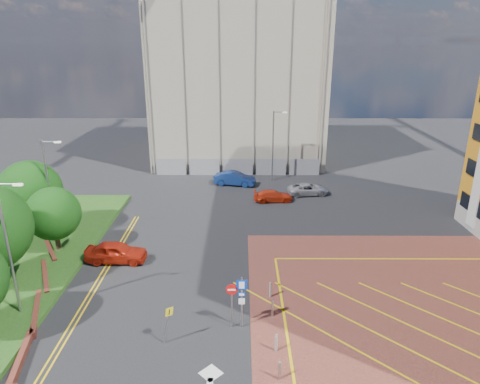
{
  "coord_description": "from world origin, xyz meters",
  "views": [
    {
      "loc": [
        0.5,
        -19.26,
        15.3
      ],
      "look_at": [
        0.39,
        5.37,
        6.56
      ],
      "focal_mm": 32.0,
      "sensor_mm": 36.0,
      "label": 1
    }
  ],
  "objects_px": {
    "lamp_left_far": "(49,186)",
    "car_blue_back": "(235,178)",
    "tree_c": "(53,214)",
    "car_red_left": "(116,252)",
    "lamp_left_near": "(9,244)",
    "car_silver_back": "(308,189)",
    "lamp_back": "(274,143)",
    "car_red_back": "(273,196)",
    "tree_d": "(30,191)",
    "warning_sign": "(167,321)",
    "sign_cluster": "(238,297)"
  },
  "relations": [
    {
      "from": "tree_d",
      "to": "lamp_back",
      "type": "relative_size",
      "value": 0.76
    },
    {
      "from": "sign_cluster",
      "to": "car_red_back",
      "type": "bearing_deg",
      "value": 80.55
    },
    {
      "from": "tree_d",
      "to": "warning_sign",
      "type": "xyz_separation_m",
      "value": [
        13.09,
        -13.42,
        -2.44
      ]
    },
    {
      "from": "warning_sign",
      "to": "lamp_left_far",
      "type": "bearing_deg",
      "value": 131.57
    },
    {
      "from": "lamp_left_far",
      "to": "car_blue_back",
      "type": "distance_m",
      "value": 20.44
    },
    {
      "from": "lamp_left_near",
      "to": "car_blue_back",
      "type": "bearing_deg",
      "value": 63.46
    },
    {
      "from": "tree_c",
      "to": "lamp_left_far",
      "type": "relative_size",
      "value": 0.61
    },
    {
      "from": "tree_c",
      "to": "lamp_back",
      "type": "distance_m",
      "value": 25.19
    },
    {
      "from": "lamp_left_near",
      "to": "car_blue_back",
      "type": "relative_size",
      "value": 1.74
    },
    {
      "from": "warning_sign",
      "to": "car_red_back",
      "type": "xyz_separation_m",
      "value": [
        7.05,
        21.52,
        -0.86
      ]
    },
    {
      "from": "car_red_left",
      "to": "car_silver_back",
      "type": "distance_m",
      "value": 21.7
    },
    {
      "from": "lamp_back",
      "to": "car_red_left",
      "type": "xyz_separation_m",
      "value": [
        -12.75,
        -19.42,
        -3.61
      ]
    },
    {
      "from": "lamp_left_near",
      "to": "car_red_left",
      "type": "distance_m",
      "value": 8.52
    },
    {
      "from": "car_silver_back",
      "to": "sign_cluster",
      "type": "bearing_deg",
      "value": 154.98
    },
    {
      "from": "car_red_left",
      "to": "car_blue_back",
      "type": "distance_m",
      "value": 19.55
    },
    {
      "from": "car_silver_back",
      "to": "lamp_back",
      "type": "bearing_deg",
      "value": 27.5
    },
    {
      "from": "car_blue_back",
      "to": "car_silver_back",
      "type": "distance_m",
      "value": 8.39
    },
    {
      "from": "lamp_back",
      "to": "warning_sign",
      "type": "height_order",
      "value": "lamp_back"
    },
    {
      "from": "car_red_left",
      "to": "car_red_back",
      "type": "relative_size",
      "value": 1.13
    },
    {
      "from": "lamp_left_near",
      "to": "car_blue_back",
      "type": "distance_m",
      "value": 27.39
    },
    {
      "from": "tree_c",
      "to": "car_red_left",
      "type": "distance_m",
      "value": 5.6
    },
    {
      "from": "tree_c",
      "to": "warning_sign",
      "type": "relative_size",
      "value": 2.18
    },
    {
      "from": "tree_c",
      "to": "tree_d",
      "type": "xyz_separation_m",
      "value": [
        -3.0,
        3.0,
        0.68
      ]
    },
    {
      "from": "car_red_left",
      "to": "car_red_back",
      "type": "height_order",
      "value": "car_red_left"
    },
    {
      "from": "tree_c",
      "to": "sign_cluster",
      "type": "distance_m",
      "value": 16.53
    },
    {
      "from": "tree_d",
      "to": "car_red_left",
      "type": "distance_m",
      "value": 9.52
    },
    {
      "from": "tree_d",
      "to": "warning_sign",
      "type": "relative_size",
      "value": 2.7
    },
    {
      "from": "lamp_left_far",
      "to": "warning_sign",
      "type": "xyz_separation_m",
      "value": [
        11.01,
        -12.42,
        -3.23
      ]
    },
    {
      "from": "tree_d",
      "to": "car_red_left",
      "type": "height_order",
      "value": "tree_d"
    },
    {
      "from": "warning_sign",
      "to": "lamp_left_near",
      "type": "bearing_deg",
      "value": 164.99
    },
    {
      "from": "tree_d",
      "to": "tree_c",
      "type": "bearing_deg",
      "value": -45.0
    },
    {
      "from": "lamp_left_near",
      "to": "car_blue_back",
      "type": "height_order",
      "value": "lamp_left_near"
    },
    {
      "from": "car_red_back",
      "to": "warning_sign",
      "type": "bearing_deg",
      "value": 156.5
    },
    {
      "from": "lamp_left_near",
      "to": "car_red_back",
      "type": "distance_m",
      "value": 25.3
    },
    {
      "from": "sign_cluster",
      "to": "car_blue_back",
      "type": "distance_m",
      "value": 25.31
    },
    {
      "from": "lamp_left_far",
      "to": "sign_cluster",
      "type": "relative_size",
      "value": 2.5
    },
    {
      "from": "tree_d",
      "to": "car_silver_back",
      "type": "relative_size",
      "value": 1.42
    },
    {
      "from": "sign_cluster",
      "to": "car_red_back",
      "type": "relative_size",
      "value": 0.82
    },
    {
      "from": "warning_sign",
      "to": "car_red_back",
      "type": "distance_m",
      "value": 22.67
    },
    {
      "from": "tree_d",
      "to": "lamp_left_far",
      "type": "height_order",
      "value": "lamp_left_far"
    },
    {
      "from": "tree_c",
      "to": "warning_sign",
      "type": "xyz_separation_m",
      "value": [
        10.09,
        -10.42,
        -1.76
      ]
    },
    {
      "from": "lamp_back",
      "to": "car_red_left",
      "type": "distance_m",
      "value": 23.51
    },
    {
      "from": "car_red_left",
      "to": "car_silver_back",
      "type": "xyz_separation_m",
      "value": [
        16.13,
        14.51,
        -0.16
      ]
    },
    {
      "from": "sign_cluster",
      "to": "lamp_left_near",
      "type": "bearing_deg",
      "value": 175.44
    },
    {
      "from": "tree_c",
      "to": "lamp_left_far",
      "type": "bearing_deg",
      "value": 114.71
    },
    {
      "from": "sign_cluster",
      "to": "car_red_back",
      "type": "distance_m",
      "value": 20.45
    },
    {
      "from": "car_red_back",
      "to": "car_silver_back",
      "type": "relative_size",
      "value": 0.91
    },
    {
      "from": "car_blue_back",
      "to": "tree_d",
      "type": "bearing_deg",
      "value": 141.08
    },
    {
      "from": "lamp_back",
      "to": "warning_sign",
      "type": "distance_m",
      "value": 29.53
    },
    {
      "from": "car_blue_back",
      "to": "car_red_back",
      "type": "height_order",
      "value": "car_blue_back"
    }
  ]
}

